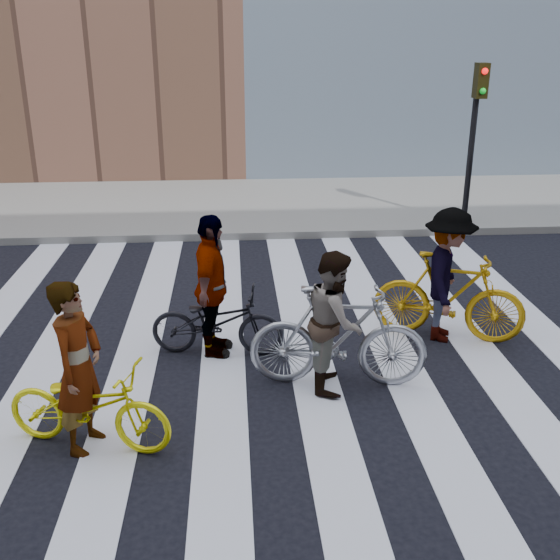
{
  "coord_description": "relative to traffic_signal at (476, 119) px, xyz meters",
  "views": [
    {
      "loc": [
        -0.37,
        -7.41,
        3.89
      ],
      "look_at": [
        0.2,
        0.3,
        0.94
      ],
      "focal_mm": 42.0,
      "sensor_mm": 36.0,
      "label": 1
    }
  ],
  "objects": [
    {
      "name": "rider_rear",
      "position": [
        -5.06,
        -5.14,
        -1.36
      ],
      "size": [
        0.6,
        1.13,
        1.84
      ],
      "primitive_type": "imported",
      "rotation": [
        0.0,
        0.0,
        1.43
      ],
      "color": "slate",
      "rests_on": "ground"
    },
    {
      "name": "rider_right",
      "position": [
        -2.0,
        -4.9,
        -1.38
      ],
      "size": [
        1.03,
        1.32,
        1.79
      ],
      "primitive_type": "imported",
      "rotation": [
        0.0,
        0.0,
        1.21
      ],
      "color": "slate",
      "rests_on": "ground"
    },
    {
      "name": "bike_silver_mid",
      "position": [
        -3.61,
        -6.04,
        -1.67
      ],
      "size": [
        2.1,
        0.85,
        1.23
      ],
      "primitive_type": "imported",
      "rotation": [
        0.0,
        0.0,
        1.44
      ],
      "color": "#9FA2A9",
      "rests_on": "ground"
    },
    {
      "name": "rider_mid",
      "position": [
        -3.66,
        -6.04,
        -1.46
      ],
      "size": [
        0.72,
        0.87,
        1.64
      ],
      "primitive_type": "imported",
      "rotation": [
        0.0,
        0.0,
        1.44
      ],
      "color": "slate",
      "rests_on": "ground"
    },
    {
      "name": "bike_yellow_right",
      "position": [
        -1.95,
        -4.9,
        -1.68
      ],
      "size": [
        2.05,
        1.22,
        1.19
      ],
      "primitive_type": "imported",
      "rotation": [
        0.0,
        0.0,
        1.21
      ],
      "color": "#C68C0B",
      "rests_on": "ground"
    },
    {
      "name": "ground",
      "position": [
        -4.4,
        -5.32,
        -2.28
      ],
      "size": [
        100.0,
        100.0,
        0.0
      ],
      "primitive_type": "plane",
      "color": "black",
      "rests_on": "ground"
    },
    {
      "name": "sidewalk_far",
      "position": [
        -4.4,
        2.18,
        -2.2
      ],
      "size": [
        100.0,
        5.0,
        0.15
      ],
      "primitive_type": "cube",
      "color": "gray",
      "rests_on": "ground"
    },
    {
      "name": "bike_dark_rear",
      "position": [
        -5.01,
        -5.14,
        -1.84
      ],
      "size": [
        1.75,
        0.82,
        0.88
      ],
      "primitive_type": "imported",
      "rotation": [
        0.0,
        0.0,
        1.43
      ],
      "color": "black",
      "rests_on": "ground"
    },
    {
      "name": "traffic_signal",
      "position": [
        0.0,
        0.0,
        0.0
      ],
      "size": [
        0.22,
        0.42,
        3.33
      ],
      "color": "black",
      "rests_on": "ground"
    },
    {
      "name": "rider_left",
      "position": [
        -6.29,
        -7.06,
        -1.4
      ],
      "size": [
        0.59,
        0.74,
        1.76
      ],
      "primitive_type": "imported",
      "rotation": [
        0.0,
        0.0,
        1.28
      ],
      "color": "slate",
      "rests_on": "ground"
    },
    {
      "name": "zebra_crosswalk",
      "position": [
        -4.4,
        -5.32,
        -2.27
      ],
      "size": [
        8.25,
        10.0,
        0.01
      ],
      "color": "white",
      "rests_on": "ground"
    },
    {
      "name": "bike_yellow_left",
      "position": [
        -6.24,
        -7.06,
        -1.83
      ],
      "size": [
        1.82,
        1.06,
        0.9
      ],
      "primitive_type": "imported",
      "rotation": [
        0.0,
        0.0,
        1.28
      ],
      "color": "#F7EE0D",
      "rests_on": "ground"
    }
  ]
}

